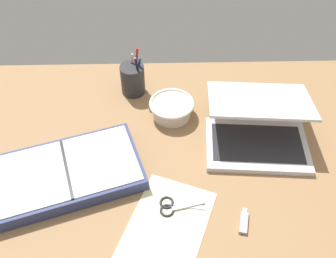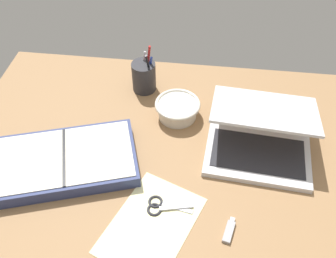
{
  "view_description": "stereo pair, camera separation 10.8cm",
  "coord_description": "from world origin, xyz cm",
  "px_view_note": "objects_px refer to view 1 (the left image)",
  "views": [
    {
      "loc": [
        -8.14,
        -64.62,
        87.37
      ],
      "look_at": [
        -6.33,
        9.22,
        9.0
      ],
      "focal_mm": 40.0,
      "sensor_mm": 36.0,
      "label": 1
    },
    {
      "loc": [
        2.6,
        -64.1,
        87.37
      ],
      "look_at": [
        -6.33,
        9.22,
        9.0
      ],
      "focal_mm": 40.0,
      "sensor_mm": 36.0,
      "label": 2
    }
  ],
  "objects_px": {
    "planner": "(68,173)",
    "bowl": "(172,108)",
    "scissors": "(172,206)",
    "pen_cup": "(133,79)",
    "laptop": "(258,130)"
  },
  "relations": [
    {
      "from": "pen_cup",
      "to": "scissors",
      "type": "bearing_deg",
      "value": -75.88
    },
    {
      "from": "pen_cup",
      "to": "scissors",
      "type": "xyz_separation_m",
      "value": [
        0.12,
        -0.47,
        -0.05
      ]
    },
    {
      "from": "scissors",
      "to": "laptop",
      "type": "bearing_deg",
      "value": 40.0
    },
    {
      "from": "laptop",
      "to": "planner",
      "type": "relative_size",
      "value": 0.72
    },
    {
      "from": "pen_cup",
      "to": "scissors",
      "type": "height_order",
      "value": "pen_cup"
    },
    {
      "from": "planner",
      "to": "scissors",
      "type": "distance_m",
      "value": 0.3
    },
    {
      "from": "laptop",
      "to": "bowl",
      "type": "relative_size",
      "value": 2.22
    },
    {
      "from": "bowl",
      "to": "planner",
      "type": "height_order",
      "value": "bowl"
    },
    {
      "from": "planner",
      "to": "scissors",
      "type": "height_order",
      "value": "planner"
    },
    {
      "from": "laptop",
      "to": "scissors",
      "type": "xyz_separation_m",
      "value": [
        -0.26,
        -0.23,
        -0.04
      ]
    },
    {
      "from": "scissors",
      "to": "pen_cup",
      "type": "bearing_deg",
      "value": 103.07
    },
    {
      "from": "planner",
      "to": "laptop",
      "type": "bearing_deg",
      "value": -4.98
    },
    {
      "from": "planner",
      "to": "bowl",
      "type": "bearing_deg",
      "value": 21.56
    },
    {
      "from": "bowl",
      "to": "pen_cup",
      "type": "bearing_deg",
      "value": 136.47
    },
    {
      "from": "bowl",
      "to": "planner",
      "type": "xyz_separation_m",
      "value": [
        -0.29,
        -0.24,
        -0.01
      ]
    }
  ]
}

